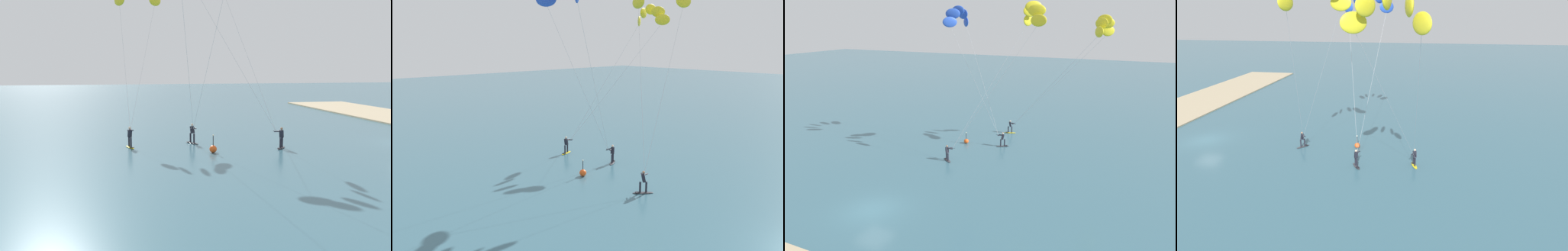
# 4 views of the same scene
# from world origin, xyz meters

# --- Properties ---
(kitesurfer_nearshore) EXTENTS (9.80, 7.54, 15.76)m
(kitesurfer_nearshore) POSITION_xyz_m (7.18, 15.53, 13.96)
(kitesurfer_nearshore) COLOR #333338
(kitesurfer_nearshore) RESTS_ON ground
(kitesurfer_mid_water) EXTENTS (12.29, 4.75, 14.55)m
(kitesurfer_mid_water) POSITION_xyz_m (12.94, 21.45, 12.82)
(kitesurfer_mid_water) COLOR yellow
(kitesurfer_mid_water) RESTS_ON ground
(marker_buoy) EXTENTS (0.56, 0.56, 1.38)m
(marker_buoy) POSITION_xyz_m (-0.42, 16.90, 0.30)
(marker_buoy) COLOR #EA5119
(marker_buoy) RESTS_ON ground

